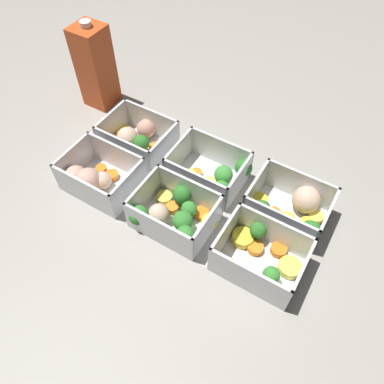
# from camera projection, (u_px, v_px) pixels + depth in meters

# --- Properties ---
(ground_plane) EXTENTS (4.00, 4.00, 0.00)m
(ground_plane) POSITION_uv_depth(u_px,v_px,m) (192.00, 200.00, 0.73)
(ground_plane) COLOR gray
(container_near_left) EXTENTS (0.15, 0.11, 0.07)m
(container_near_left) POSITION_uv_depth(u_px,v_px,m) (95.00, 178.00, 0.73)
(container_near_left) COLOR white
(container_near_left) RESTS_ON ground_plane
(container_near_center) EXTENTS (0.15, 0.12, 0.07)m
(container_near_center) POSITION_uv_depth(u_px,v_px,m) (173.00, 214.00, 0.68)
(container_near_center) COLOR white
(container_near_center) RESTS_ON ground_plane
(container_near_right) EXTENTS (0.15, 0.11, 0.07)m
(container_near_right) POSITION_uv_depth(u_px,v_px,m) (261.00, 255.00, 0.63)
(container_near_right) COLOR white
(container_near_right) RESTS_ON ground_plane
(container_far_left) EXTENTS (0.15, 0.12, 0.07)m
(container_far_left) POSITION_uv_depth(u_px,v_px,m) (136.00, 139.00, 0.80)
(container_far_left) COLOR white
(container_far_left) RESTS_ON ground_plane
(container_far_center) EXTENTS (0.15, 0.11, 0.07)m
(container_far_center) POSITION_uv_depth(u_px,v_px,m) (214.00, 174.00, 0.74)
(container_far_center) COLOR white
(container_far_center) RESTS_ON ground_plane
(container_far_right) EXTENTS (0.15, 0.12, 0.07)m
(container_far_right) POSITION_uv_depth(u_px,v_px,m) (292.00, 209.00, 0.69)
(container_far_right) COLOR white
(container_far_right) RESTS_ON ground_plane
(juice_carton) EXTENTS (0.07, 0.07, 0.20)m
(juice_carton) POSITION_uv_depth(u_px,v_px,m) (95.00, 67.00, 0.84)
(juice_carton) COLOR #D14C1E
(juice_carton) RESTS_ON ground_plane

